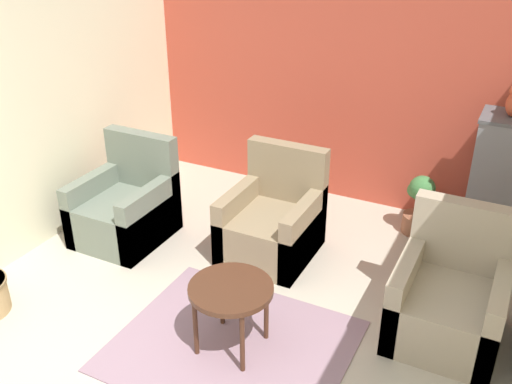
% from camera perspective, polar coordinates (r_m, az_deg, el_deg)
% --- Properties ---
extents(wall_back_accent, '(4.34, 0.06, 2.47)m').
position_cam_1_polar(wall_back_accent, '(6.05, 8.27, 10.43)').
color(wall_back_accent, '#C64C38').
rests_on(wall_back_accent, ground_plane).
extents(wall_left, '(0.06, 3.74, 2.47)m').
position_cam_1_polar(wall_left, '(5.63, -20.03, 7.82)').
color(wall_left, beige).
rests_on(wall_left, ground_plane).
extents(area_rug, '(1.67, 1.42, 0.01)m').
position_cam_1_polar(area_rug, '(4.36, -2.40, -15.08)').
color(area_rug, gray).
rests_on(area_rug, ground_plane).
extents(coffee_table, '(0.60, 0.60, 0.54)m').
position_cam_1_polar(coffee_table, '(4.06, -2.52, -10.11)').
color(coffee_table, '#472819').
rests_on(coffee_table, ground_plane).
extents(armchair_left, '(0.77, 0.84, 0.97)m').
position_cam_1_polar(armchair_left, '(5.62, -12.84, -1.61)').
color(armchair_left, slate).
rests_on(armchair_left, ground_plane).
extents(armchair_right, '(0.77, 0.84, 0.97)m').
position_cam_1_polar(armchair_right, '(4.51, 18.74, -10.23)').
color(armchair_right, tan).
rests_on(armchair_right, ground_plane).
extents(armchair_middle, '(0.77, 0.84, 0.97)m').
position_cam_1_polar(armchair_middle, '(5.23, 1.70, -3.16)').
color(armchair_middle, '#8E7A5B').
rests_on(armchair_middle, ground_plane).
extents(birdcage, '(0.50, 0.50, 1.32)m').
position_cam_1_polar(birdcage, '(5.54, 22.91, 0.48)').
color(birdcage, '#555559').
rests_on(birdcage, ground_plane).
extents(potted_plant, '(0.30, 0.30, 0.61)m').
position_cam_1_polar(potted_plant, '(5.76, 16.05, -1.20)').
color(potted_plant, brown).
rests_on(potted_plant, ground_plane).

